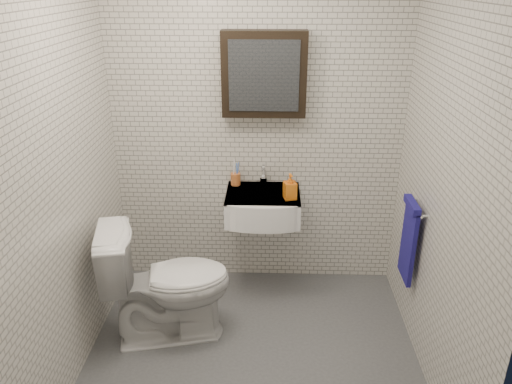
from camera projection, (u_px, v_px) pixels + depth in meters
ground at (252, 354)px, 3.35m from camera, size 2.20×2.00×0.01m
room_shell at (252, 147)px, 2.77m from camera, size 2.22×2.02×2.51m
washbasin at (263, 207)px, 3.72m from camera, size 0.55×0.50×0.20m
faucet at (263, 177)px, 3.84m from camera, size 0.06×0.20×0.15m
mirror_cabinet at (264, 74)px, 3.52m from camera, size 0.60×0.15×0.60m
towel_rail at (409, 237)px, 3.35m from camera, size 0.09×0.30×0.58m
toothbrush_cup at (236, 178)px, 3.85m from camera, size 0.08×0.08×0.21m
soap_bottle at (290, 186)px, 3.59m from camera, size 0.11×0.11×0.19m
toilet at (167, 282)px, 3.38m from camera, size 0.93×0.65×0.86m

